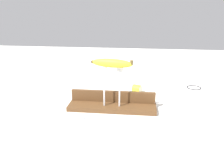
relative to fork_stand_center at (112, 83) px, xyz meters
The scene contains 8 objects.
ground_plane 0.13m from the fork_stand_center, 90.00° to the left, with size 3.00×3.00×0.00m, color silver.
wooden_board 0.12m from the fork_stand_center, 90.00° to the left, with size 0.39×0.10×0.02m, color brown.
board_backstop 0.09m from the fork_stand_center, 90.00° to the left, with size 0.39×0.02×0.05m, color brown.
fork_stand_center is the anchor object (origin of this frame).
banana_raised_center 0.09m from the fork_stand_center, behind, with size 0.18×0.07×0.04m.
fork_fallen_near 0.23m from the fork_stand_center, 149.24° to the right, with size 0.18×0.04×0.01m.
banana_chunk_near 0.28m from the fork_stand_center, 65.44° to the left, with size 0.06×0.06×0.04m.
wire_coil 0.56m from the fork_stand_center, 39.39° to the left, with size 0.08×0.08×0.01m, color black.
Camera 1 is at (0.12, -1.01, 0.47)m, focal length 39.76 mm.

